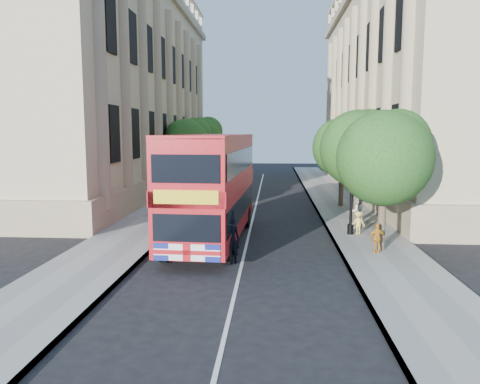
% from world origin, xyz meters
% --- Properties ---
extents(ground, '(120.00, 120.00, 0.00)m').
position_xyz_m(ground, '(0.00, 0.00, 0.00)').
color(ground, black).
rests_on(ground, ground).
extents(pavement_right, '(3.50, 80.00, 0.12)m').
position_xyz_m(pavement_right, '(5.75, 10.00, 0.06)').
color(pavement_right, gray).
rests_on(pavement_right, ground).
extents(pavement_left, '(3.50, 80.00, 0.12)m').
position_xyz_m(pavement_left, '(-5.75, 10.00, 0.06)').
color(pavement_left, gray).
rests_on(pavement_left, ground).
extents(building_right, '(12.00, 38.00, 18.00)m').
position_xyz_m(building_right, '(13.80, 24.00, 9.00)').
color(building_right, '#C2B287').
rests_on(building_right, ground).
extents(building_left, '(12.00, 38.00, 18.00)m').
position_xyz_m(building_left, '(-13.80, 24.00, 9.00)').
color(building_left, '#C2B287').
rests_on(building_left, ground).
extents(tree_right_near, '(4.00, 4.00, 6.08)m').
position_xyz_m(tree_right_near, '(5.84, 3.03, 4.25)').
color(tree_right_near, '#473828').
rests_on(tree_right_near, ground).
extents(tree_right_mid, '(4.20, 4.20, 6.37)m').
position_xyz_m(tree_right_mid, '(5.84, 9.03, 4.45)').
color(tree_right_mid, '#473828').
rests_on(tree_right_mid, ground).
extents(tree_right_far, '(4.00, 4.00, 6.15)m').
position_xyz_m(tree_right_far, '(5.84, 15.03, 4.31)').
color(tree_right_far, '#473828').
rests_on(tree_right_far, ground).
extents(tree_left_far, '(4.00, 4.00, 6.30)m').
position_xyz_m(tree_left_far, '(-5.96, 22.03, 4.44)').
color(tree_left_far, '#473828').
rests_on(tree_left_far, ground).
extents(tree_left_back, '(4.20, 4.20, 6.65)m').
position_xyz_m(tree_left_back, '(-5.96, 30.03, 4.71)').
color(tree_left_back, '#473828').
rests_on(tree_left_back, ground).
extents(lamp_post, '(0.32, 0.32, 5.16)m').
position_xyz_m(lamp_post, '(5.00, 6.00, 2.51)').
color(lamp_post, black).
rests_on(lamp_post, pavement_right).
extents(double_decker_bus, '(3.29, 10.71, 4.89)m').
position_xyz_m(double_decker_bus, '(-1.63, 4.52, 2.70)').
color(double_decker_bus, '#AA0B12').
rests_on(double_decker_bus, ground).
extents(box_van, '(2.03, 4.63, 2.61)m').
position_xyz_m(box_van, '(-2.90, 15.17, 1.28)').
color(box_van, black).
rests_on(box_van, ground).
extents(police_constable, '(0.71, 0.49, 1.85)m').
position_xyz_m(police_constable, '(-0.43, 1.00, 0.93)').
color(police_constable, black).
rests_on(police_constable, ground).
extents(woman_pedestrian, '(0.96, 0.83, 1.70)m').
position_xyz_m(woman_pedestrian, '(5.59, 7.64, 0.97)').
color(woman_pedestrian, beige).
rests_on(woman_pedestrian, pavement_right).
extents(child_a, '(0.79, 0.46, 1.26)m').
position_xyz_m(child_a, '(5.51, 2.44, 0.75)').
color(child_a, orange).
rests_on(child_a, pavement_right).
extents(child_b, '(0.79, 0.54, 1.12)m').
position_xyz_m(child_b, '(5.37, 6.03, 0.68)').
color(child_b, '#FACC55').
rests_on(child_b, pavement_right).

